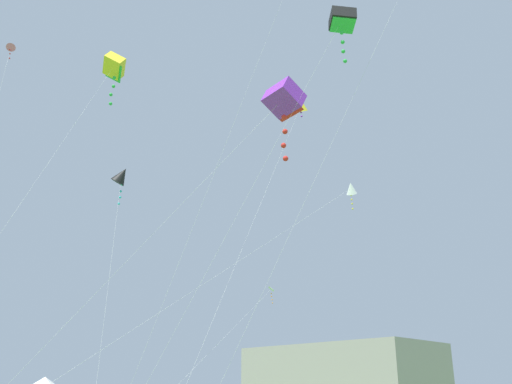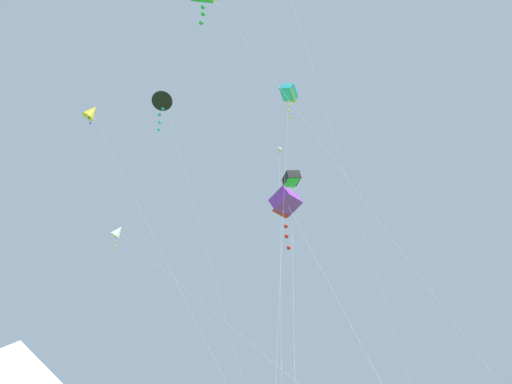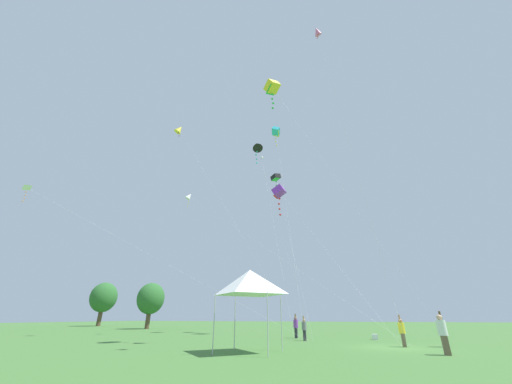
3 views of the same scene
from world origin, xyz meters
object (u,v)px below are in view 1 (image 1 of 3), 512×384
(kite_black_box_4, at_px, (342,21))
(kite_yellow_diamond_8, at_px, (301,105))
(kite_purple_box_7, at_px, (284,100))
(kite_white_diamond_9, at_px, (350,189))
(kite_pink_diamond_2, at_px, (11,46))
(kite_yellow_box_3, at_px, (114,67))
(kite_white_delta_6, at_px, (269,292))
(kite_black_diamond_1, at_px, (122,176))

(kite_black_box_4, height_order, kite_yellow_diamond_8, kite_yellow_diamond_8)
(kite_black_box_4, bearing_deg, kite_purple_box_7, -159.70)
(kite_black_box_4, xyz_separation_m, kite_purple_box_7, (-2.88, -1.06, -3.56))
(kite_black_box_4, height_order, kite_white_diamond_9, kite_black_box_4)
(kite_pink_diamond_2, distance_m, kite_yellow_diamond_8, 19.70)
(kite_yellow_box_3, relative_size, kite_yellow_diamond_8, 0.97)
(kite_white_delta_6, distance_m, kite_purple_box_7, 25.18)
(kite_white_delta_6, height_order, kite_white_diamond_9, kite_white_diamond_9)
(kite_yellow_diamond_8, bearing_deg, kite_white_diamond_9, 0.42)
(kite_pink_diamond_2, distance_m, kite_yellow_box_3, 6.33)
(kite_pink_diamond_2, xyz_separation_m, kite_purple_box_7, (15.70, 7.35, -6.88))
(kite_yellow_box_3, distance_m, kite_purple_box_7, 13.46)
(kite_purple_box_7, bearing_deg, kite_black_box_4, 20.30)
(kite_white_delta_6, relative_size, kite_yellow_diamond_8, 0.93)
(kite_black_diamond_1, bearing_deg, kite_pink_diamond_2, -118.36)
(kite_yellow_box_3, xyz_separation_m, kite_black_box_4, (14.71, 3.49, -2.36))
(kite_white_delta_6, xyz_separation_m, kite_purple_box_7, (17.45, -17.48, 4.92))
(kite_white_diamond_9, bearing_deg, kite_white_delta_6, 153.45)
(kite_black_diamond_1, xyz_separation_m, kite_yellow_box_3, (0.43, -1.44, 6.73))
(kite_yellow_box_3, bearing_deg, kite_pink_diamond_2, -128.10)
(kite_yellow_box_3, height_order, kite_white_diamond_9, kite_yellow_box_3)
(kite_white_delta_6, height_order, kite_purple_box_7, kite_purple_box_7)
(kite_purple_box_7, bearing_deg, kite_black_diamond_1, -175.39)
(kite_yellow_box_3, bearing_deg, kite_yellow_diamond_8, 72.54)
(kite_pink_diamond_2, height_order, kite_purple_box_7, kite_pink_diamond_2)
(kite_purple_box_7, height_order, kite_white_diamond_9, kite_purple_box_7)
(kite_yellow_box_3, relative_size, kite_purple_box_7, 1.35)
(kite_white_delta_6, height_order, kite_yellow_diamond_8, kite_yellow_diamond_8)
(kite_black_diamond_1, bearing_deg, kite_white_diamond_9, 54.21)
(kite_black_diamond_1, xyz_separation_m, kite_pink_diamond_2, (-3.43, -6.36, 7.69))
(kite_pink_diamond_2, height_order, kite_white_delta_6, kite_pink_diamond_2)
(kite_black_diamond_1, relative_size, kite_white_diamond_9, 0.75)
(kite_black_diamond_1, height_order, kite_pink_diamond_2, kite_pink_diamond_2)
(kite_black_box_4, distance_m, kite_white_delta_6, 27.47)
(kite_black_diamond_1, distance_m, kite_white_delta_6, 19.62)
(kite_black_diamond_1, height_order, kite_white_delta_6, kite_black_diamond_1)
(kite_yellow_box_3, height_order, kite_purple_box_7, kite_yellow_box_3)
(kite_pink_diamond_2, bearing_deg, kite_black_box_4, 24.37)
(kite_black_box_4, xyz_separation_m, kite_white_diamond_9, (-6.72, 9.62, -4.33))
(kite_yellow_box_3, bearing_deg, kite_black_box_4, 13.35)
(kite_black_box_4, xyz_separation_m, kite_white_delta_6, (-20.32, 16.42, -8.49))
(kite_pink_diamond_2, height_order, kite_yellow_box_3, kite_pink_diamond_2)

